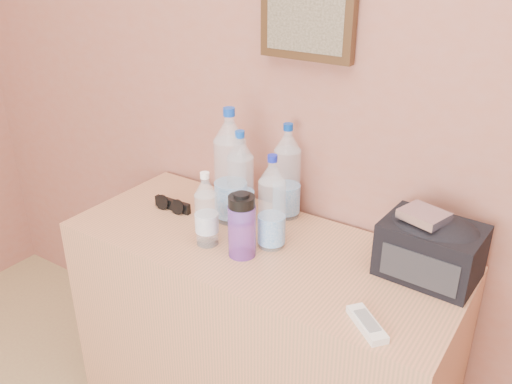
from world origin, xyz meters
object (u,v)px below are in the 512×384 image
at_px(pet_large_b, 287,176).
at_px(pet_small, 206,213).
at_px(pet_large_c, 230,172).
at_px(foil_packet, 424,215).
at_px(ac_remote, 367,324).
at_px(toiletry_bag, 431,247).
at_px(pet_large_d, 272,207).
at_px(nalgene_bottle, 242,225).
at_px(sunglasses, 173,205).
at_px(dresser, 259,342).
at_px(pet_large_a, 240,183).

bearing_deg(pet_large_b, pet_small, -109.74).
relative_size(pet_large_c, foil_packet, 3.38).
relative_size(ac_remote, toiletry_bag, 0.54).
bearing_deg(pet_large_b, pet_large_d, -71.64).
xyz_separation_m(pet_large_c, ac_remote, (0.59, -0.26, -0.16)).
bearing_deg(foil_packet, nalgene_bottle, -159.01).
bearing_deg(pet_large_d, pet_large_c, 160.57).
bearing_deg(pet_large_c, pet_small, -78.82).
bearing_deg(ac_remote, nalgene_bottle, -153.96).
distance_m(pet_large_b, pet_small, 0.31).
bearing_deg(ac_remote, sunglasses, -155.21).
bearing_deg(foil_packet, dresser, -167.75).
distance_m(pet_large_b, pet_large_c, 0.19).
xyz_separation_m(pet_large_c, toiletry_bag, (0.64, 0.04, -0.08)).
xyz_separation_m(dresser, pet_large_a, (-0.13, 0.09, 0.52)).
bearing_deg(dresser, pet_small, -147.48).
xyz_separation_m(sunglasses, ac_remote, (0.80, -0.21, -0.01)).
bearing_deg(pet_large_c, nalgene_bottle, -45.81).
height_order(pet_large_b, foil_packet, pet_large_b).
bearing_deg(pet_large_a, toiletry_bag, 3.27).
distance_m(pet_large_d, ac_remote, 0.45).
distance_m(pet_large_d, toiletry_bag, 0.46).
bearing_deg(pet_small, pet_large_b, 70.26).
height_order(pet_large_a, toiletry_bag, pet_large_a).
relative_size(pet_large_b, nalgene_bottle, 1.62).
distance_m(dresser, pet_large_d, 0.51).
distance_m(dresser, pet_small, 0.51).
relative_size(pet_large_d, ac_remote, 2.13).
distance_m(dresser, pet_large_c, 0.58).
height_order(pet_large_a, pet_large_b, pet_large_b).
distance_m(pet_large_a, pet_small, 0.17).
relative_size(dresser, pet_large_a, 3.92).
distance_m(pet_large_a, foil_packet, 0.58).
height_order(pet_large_c, nalgene_bottle, pet_large_c).
bearing_deg(foil_packet, pet_large_c, -178.70).
bearing_deg(foil_packet, pet_small, -162.67).
distance_m(pet_large_c, pet_large_d, 0.22).
xyz_separation_m(dresser, foil_packet, (0.45, 0.10, 0.57)).
bearing_deg(nalgene_bottle, foil_packet, 20.99).
bearing_deg(pet_large_a, ac_remote, -25.64).
bearing_deg(ac_remote, foil_packet, 124.51).
relative_size(pet_large_a, pet_large_d, 1.07).
height_order(pet_large_b, toiletry_bag, pet_large_b).
height_order(dresser, ac_remote, ac_remote).
bearing_deg(ac_remote, pet_small, -150.51).
relative_size(dresser, nalgene_bottle, 6.16).
bearing_deg(pet_large_a, dresser, -34.07).
distance_m(pet_large_a, nalgene_bottle, 0.21).
height_order(pet_large_d, foil_packet, pet_large_d).
bearing_deg(pet_large_a, foil_packet, 1.17).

